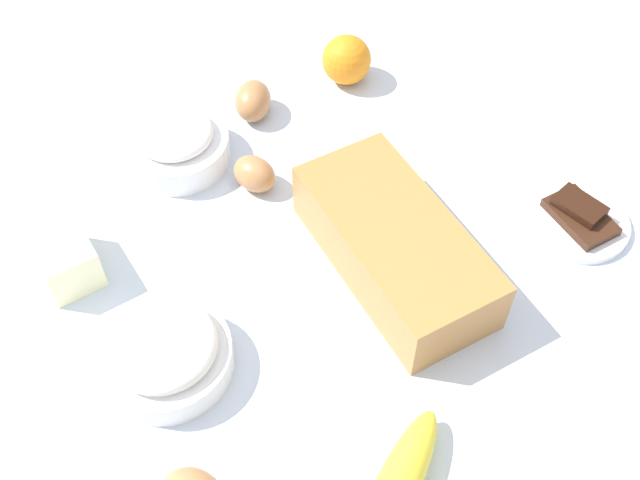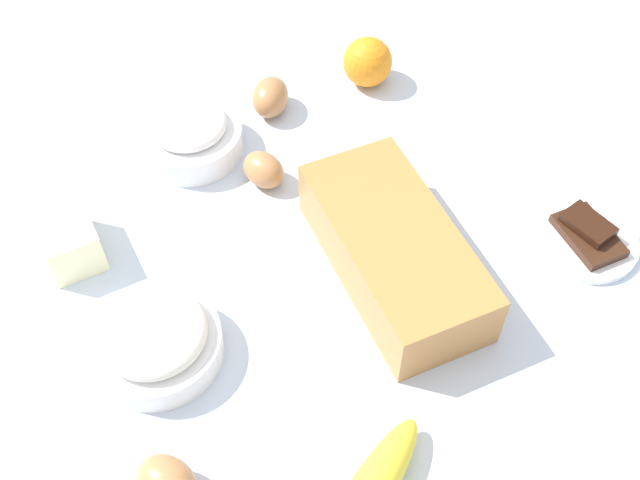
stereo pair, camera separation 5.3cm
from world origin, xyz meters
name	(u,v)px [view 1 (the left image)]	position (x,y,z in m)	size (l,w,h in m)	color
ground_plane	(320,264)	(0.00, 0.00, -0.01)	(2.40, 2.40, 0.02)	silver
loaf_pan	(395,245)	(-0.07, -0.06, 0.04)	(0.30, 0.19, 0.08)	#B77A3D
flour_bowl	(165,352)	(0.01, 0.23, 0.03)	(0.15, 0.15, 0.07)	white
sugar_bowl	(176,143)	(0.26, 0.03, 0.03)	(0.14, 0.14, 0.07)	white
orange_fruit	(347,60)	(0.23, -0.26, 0.04)	(0.07, 0.07, 0.07)	orange
butter_block	(64,257)	(0.20, 0.24, 0.03)	(0.09, 0.06, 0.06)	#F4EDB2
egg_near_butter	(255,174)	(0.15, -0.02, 0.02)	(0.05, 0.05, 0.06)	#B37949
egg_loose	(253,101)	(0.26, -0.11, 0.03)	(0.05, 0.05, 0.07)	#AE7647
chocolate_plate	(579,219)	(-0.18, -0.28, 0.01)	(0.13, 0.13, 0.03)	white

